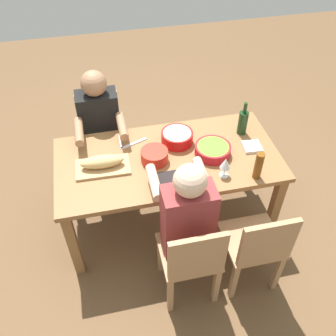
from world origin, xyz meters
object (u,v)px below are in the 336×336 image
Objects in this scene: serving_bowl_greens at (154,155)px; bread_loaf at (102,162)px; beer_bottle at (259,166)px; chair_far_left at (257,245)px; serving_bowl_pasta at (177,137)px; napkin_stack at (252,147)px; chair_far_center at (192,258)px; chair_near_right at (102,133)px; wine_bottle at (243,122)px; diner_far_center at (186,217)px; serving_bowl_salad at (213,150)px; dining_table at (168,166)px; cutting_board at (103,167)px; wine_glass at (225,164)px; diner_near_right at (100,126)px.

bread_loaf reaches higher than serving_bowl_greens.
chair_far_left is at bearing 74.93° from beer_bottle.
serving_bowl_pasta reaches higher than napkin_stack.
chair_far_left reaches higher than napkin_stack.
serving_bowl_pasta is at bearing -96.93° from chair_far_center.
chair_near_right is at bearing -64.16° from serving_bowl_greens.
wine_bottle is (-0.18, -0.91, 0.37)m from chair_far_left.
diner_far_center is (-0.00, -0.18, 0.21)m from chair_far_center.
diner_far_center is at bearing 56.83° from serving_bowl_salad.
dining_table is 1.43× the size of diner_far_center.
serving_bowl_salad is 0.69× the size of cutting_board.
dining_table is 0.52m from bread_loaf.
diner_far_center reaches higher than chair_far_center.
wine_bottle is at bearing -124.06° from wine_glass.
wine_bottle is at bearing 152.94° from chair_near_right.
chair_far_left is 0.78m from serving_bowl_salad.
diner_near_right reaches higher than serving_bowl_greens.
beer_bottle is (-1.05, 0.90, 0.15)m from diner_near_right.
serving_bowl_pasta is 0.63m from cutting_board.
dining_table is at bearing -179.24° from bread_loaf.
dining_table is at bearing -2.64° from napkin_stack.
dining_table is 0.18m from serving_bowl_greens.
diner_far_center is 5.80× the size of serving_bowl_greens.
chair_near_right is 6.07× the size of napkin_stack.
dining_table is 0.68m from napkin_stack.
serving_bowl_greens is at bearing -25.64° from beer_bottle.
serving_bowl_pasta is 1.15× the size of beer_bottle.
serving_bowl_greens is 0.39m from bread_loaf.
serving_bowl_salad is at bearing 143.94° from diner_near_right.
wine_bottle is (-1.15, -0.17, 0.10)m from cutting_board.
wine_glass is at bearing -76.04° from chair_far_left.
serving_bowl_salad is at bearing 139.72° from serving_bowl_pasta.
napkin_stack is (-0.20, -0.71, 0.27)m from chair_far_left.
dining_table is at bearing 122.37° from chair_near_right.
wine_bottle is 0.22m from napkin_stack.
cutting_board is (0.84, -0.03, -0.04)m from serving_bowl_salad.
serving_bowl_greens is 1.48× the size of napkin_stack.
diner_near_right is 1.22m from diner_far_center.
diner_near_right reaches higher than beer_bottle.
diner_near_right reaches higher than cutting_board.
diner_near_right is 1.41× the size of chair_far_center.
wine_bottle reaches higher than bread_loaf.
diner_near_right reaches higher than chair_near_right.
dining_table is 0.56m from diner_far_center.
diner_near_right reaches higher than napkin_stack.
wine_bottle is at bearing -171.38° from bread_loaf.
cutting_board is (0.61, 0.17, -0.04)m from serving_bowl_pasta.
chair_far_center is 0.71× the size of diner_far_center.
chair_far_left is at bearing 142.74° from cutting_board.
dining_table is 0.71m from wine_bottle.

